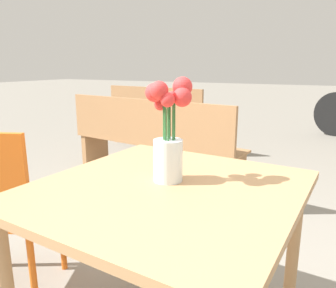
{
  "coord_description": "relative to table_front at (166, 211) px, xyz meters",
  "views": [
    {
      "loc": [
        0.5,
        -0.96,
        1.14
      ],
      "look_at": [
        -0.02,
        0.05,
        0.86
      ],
      "focal_mm": 35.0,
      "sensor_mm": 36.0,
      "label": 1
    }
  ],
  "objects": [
    {
      "name": "table_front",
      "position": [
        0.0,
        0.0,
        0.0
      ],
      "size": [
        0.94,
        0.97,
        0.72
      ],
      "color": "tan",
      "rests_on": "ground_plane"
    },
    {
      "name": "bench_near",
      "position": [
        -0.98,
        1.56,
        -0.16
      ],
      "size": [
        1.77,
        0.58,
        0.85
      ],
      "color": "#9E7047",
      "rests_on": "ground_plane"
    },
    {
      "name": "bench_middle",
      "position": [
        -1.71,
        2.99,
        -0.17
      ],
      "size": [
        1.55,
        0.54,
        0.85
      ],
      "color": "#9E7047",
      "rests_on": "ground_plane"
    },
    {
      "name": "cafe_chair",
      "position": [
        -0.85,
        -0.05,
        -0.13
      ],
      "size": [
        0.52,
        0.52,
        0.87
      ],
      "color": "orange",
      "rests_on": "ground_plane"
    },
    {
      "name": "flower_vase",
      "position": [
        -0.02,
        0.05,
        0.26
      ],
      "size": [
        0.16,
        0.15,
        0.37
      ],
      "color": "silver",
      "rests_on": "table_front"
    }
  ]
}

